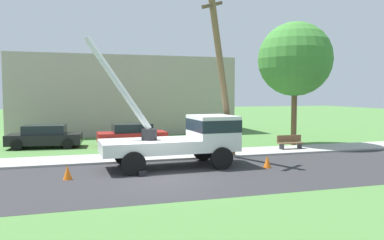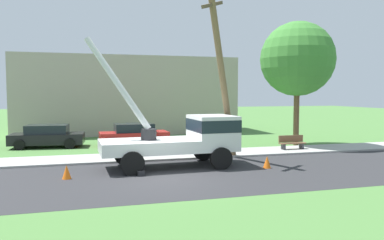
% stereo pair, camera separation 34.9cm
% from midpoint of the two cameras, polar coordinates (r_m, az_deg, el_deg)
% --- Properties ---
extents(ground_plane, '(120.00, 120.00, 0.00)m').
position_cam_midpoint_polar(ground_plane, '(27.40, -9.95, -3.15)').
color(ground_plane, '#477538').
extents(road_asphalt, '(80.00, 7.16, 0.01)m').
position_cam_midpoint_polar(road_asphalt, '(15.70, -4.78, -8.51)').
color(road_asphalt, '#2B2B2D').
rests_on(road_asphalt, ground).
extents(sidewalk_strip, '(80.00, 2.62, 0.10)m').
position_cam_midpoint_polar(sidewalk_strip, '(20.42, -7.62, -5.46)').
color(sidewalk_strip, '#9E9E99').
rests_on(sidewalk_strip, ground).
extents(utility_truck, '(6.85, 3.21, 5.98)m').
position_cam_midpoint_polar(utility_truck, '(17.77, -1.37, -2.43)').
color(utility_truck, silver).
rests_on(utility_truck, ground).
extents(leaning_utility_pole, '(2.67, 2.39, 8.70)m').
position_cam_midpoint_polar(leaning_utility_pole, '(19.20, 3.89, 7.18)').
color(leaning_utility_pole, brown).
rests_on(leaning_utility_pole, ground).
extents(traffic_cone_ahead, '(0.36, 0.36, 0.56)m').
position_cam_midpoint_polar(traffic_cone_ahead, '(17.79, 10.64, -6.16)').
color(traffic_cone_ahead, orange).
rests_on(traffic_cone_ahead, ground).
extents(traffic_cone_behind, '(0.36, 0.36, 0.56)m').
position_cam_midpoint_polar(traffic_cone_behind, '(16.03, -18.71, -7.44)').
color(traffic_cone_behind, orange).
rests_on(traffic_cone_behind, ground).
extents(parked_sedan_black, '(4.54, 2.27, 1.42)m').
position_cam_midpoint_polar(parked_sedan_black, '(25.52, -21.51, -2.29)').
color(parked_sedan_black, black).
rests_on(parked_sedan_black, ground).
extents(parked_sedan_red, '(4.46, 2.12, 1.42)m').
position_cam_midpoint_polar(parked_sedan_red, '(25.17, -9.35, -2.15)').
color(parked_sedan_red, '#B21E1E').
rests_on(parked_sedan_red, ground).
extents(park_bench, '(1.60, 0.45, 0.90)m').
position_cam_midpoint_polar(park_bench, '(23.41, 14.05, -3.30)').
color(park_bench, brown).
rests_on(park_bench, ground).
extents(roadside_tree_near, '(4.78, 4.78, 7.99)m').
position_cam_midpoint_polar(roadside_tree_near, '(25.79, 14.77, 8.75)').
color(roadside_tree_near, brown).
rests_on(roadside_tree_near, ground).
extents(lowrise_building_backdrop, '(18.00, 6.00, 6.40)m').
position_cam_midpoint_polar(lowrise_building_backdrop, '(33.39, -10.41, 3.65)').
color(lowrise_building_backdrop, '#A5998C').
rests_on(lowrise_building_backdrop, ground).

